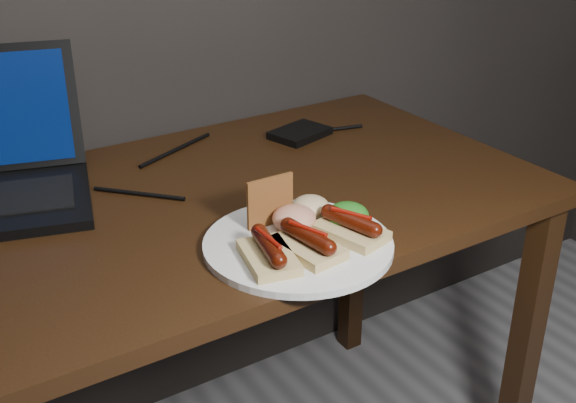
% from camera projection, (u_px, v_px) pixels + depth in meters
% --- Properties ---
extents(desk, '(1.40, 0.70, 0.75)m').
position_uv_depth(desk, '(177.00, 251.00, 1.32)').
color(desk, black).
rests_on(desk, ground).
extents(hard_drive, '(0.14, 0.12, 0.02)m').
position_uv_depth(hard_drive, '(300.00, 133.00, 1.60)').
color(hard_drive, black).
rests_on(hard_drive, desk).
extents(desk_cables, '(0.95, 0.33, 0.01)m').
position_uv_depth(desk_cables, '(147.00, 178.00, 1.39)').
color(desk_cables, black).
rests_on(desk_cables, desk).
extents(plate, '(0.37, 0.37, 0.01)m').
position_uv_depth(plate, '(298.00, 244.00, 1.15)').
color(plate, white).
rests_on(plate, desk).
extents(bread_sausage_left, '(0.09, 0.13, 0.04)m').
position_uv_depth(bread_sausage_left, '(269.00, 252.00, 1.08)').
color(bread_sausage_left, '#E3CF85').
rests_on(bread_sausage_left, plate).
extents(bread_sausage_center, '(0.08, 0.12, 0.04)m').
position_uv_depth(bread_sausage_center, '(308.00, 243.00, 1.11)').
color(bread_sausage_center, '#E3CF85').
rests_on(bread_sausage_center, plate).
extents(bread_sausage_right, '(0.10, 0.13, 0.04)m').
position_uv_depth(bread_sausage_right, '(351.00, 227.00, 1.15)').
color(bread_sausage_right, '#E3CF85').
rests_on(bread_sausage_right, plate).
extents(crispbread, '(0.09, 0.01, 0.08)m').
position_uv_depth(crispbread, '(270.00, 201.00, 1.18)').
color(crispbread, brown).
rests_on(crispbread, plate).
extents(salad_greens, '(0.07, 0.07, 0.04)m').
position_uv_depth(salad_greens, '(348.00, 215.00, 1.19)').
color(salad_greens, '#196313').
rests_on(salad_greens, plate).
extents(salsa_mound, '(0.07, 0.07, 0.04)m').
position_uv_depth(salsa_mound, '(294.00, 218.00, 1.18)').
color(salsa_mound, '#A01013').
rests_on(salsa_mound, plate).
extents(coleslaw_mound, '(0.06, 0.06, 0.04)m').
position_uv_depth(coleslaw_mound, '(311.00, 206.00, 1.22)').
color(coleslaw_mound, beige).
rests_on(coleslaw_mound, plate).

